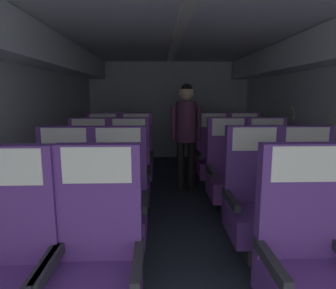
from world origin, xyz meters
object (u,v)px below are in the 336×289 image
seat_b_right_window (255,204)px  seat_c_right_window (228,175)px  seat_b_left_window (64,206)px  seat_b_right_aisle (308,204)px  seat_d_right_window (213,158)px  seat_c_left_window (89,176)px  seat_c_left_aisle (129,176)px  seat_a_left_window (7,273)px  seat_a_right_window (306,266)px  seat_a_left_aisle (97,268)px  seat_d_right_aisle (245,158)px  flight_attendant (186,127)px  seat_c_right_aisle (267,175)px  seat_d_left_window (103,159)px  seat_d_left_aisle (136,159)px  seat_b_left_aisle (119,206)px

seat_b_right_window → seat_c_right_window: size_ratio=1.00×
seat_b_left_window → seat_b_right_aisle: same height
seat_b_right_aisle → seat_d_right_window: (-0.47, 1.82, 0.00)m
seat_b_left_window → seat_c_left_window: same height
seat_b_right_window → seat_c_left_aisle: size_ratio=1.00×
seat_a_left_window → seat_b_right_aisle: bearing=23.6°
seat_a_right_window → seat_c_right_window: same height
seat_a_left_aisle → seat_d_right_aisle: (1.61, 2.71, 0.00)m
seat_b_right_window → seat_a_left_aisle: bearing=-142.5°
seat_b_left_window → flight_attendant: 2.19m
seat_a_left_window → seat_a_left_aisle: same height
seat_a_left_aisle → seat_b_right_aisle: 1.84m
seat_c_right_aisle → seat_d_left_window: (-2.08, 0.91, 0.00)m
seat_d_right_window → seat_d_left_aisle: bearing=179.5°
seat_d_left_aisle → flight_attendant: (0.72, -0.04, 0.47)m
seat_d_left_window → seat_b_right_window: bearing=-48.2°
seat_c_right_window → seat_d_left_window: (-1.62, 0.89, 0.00)m
seat_b_left_aisle → seat_c_left_aisle: (0.00, 0.91, 0.00)m
flight_attendant → seat_a_right_window: bearing=-80.6°
seat_b_left_window → seat_d_right_window: (1.60, 1.80, 0.00)m
seat_a_left_window → seat_b_left_window: size_ratio=1.00×
seat_b_left_window → seat_b_left_aisle: (0.46, -0.01, 0.00)m
flight_attendant → seat_c_left_window: bearing=-143.5°
seat_b_left_window → seat_c_right_window: 1.85m
seat_c_right_window → seat_d_left_window: bearing=151.1°
seat_a_right_window → seat_a_left_aisle: bearing=179.2°
seat_b_right_aisle → seat_d_right_aisle: size_ratio=1.00×
seat_b_left_aisle → flight_attendant: (0.74, 1.78, 0.47)m
seat_c_right_window → seat_d_right_window: bearing=90.7°
seat_b_right_aisle → seat_c_right_aisle: size_ratio=1.00×
seat_a_left_aisle → seat_b_left_window: (-0.46, 0.90, 0.00)m
seat_d_right_window → flight_attendant: (-0.40, -0.03, 0.47)m
seat_b_right_aisle → seat_c_left_aisle: size_ratio=1.00×
seat_b_right_aisle → seat_c_left_aisle: 1.86m
seat_a_right_window → seat_c_right_window: bearing=89.6°
seat_a_right_window → seat_d_left_window: bearing=120.6°
seat_b_right_aisle → seat_d_right_window: 1.88m
seat_a_left_window → seat_d_right_window: size_ratio=1.00×
seat_b_left_window → seat_c_right_window: size_ratio=1.00×
seat_c_right_aisle → seat_c_right_window: bearing=177.9°
seat_a_left_aisle → seat_d_right_aisle: 3.15m
seat_b_left_window → seat_b_right_window: size_ratio=1.00×
seat_b_left_aisle → seat_b_right_window: (1.16, -0.01, 0.00)m
seat_a_right_window → seat_c_right_window: (0.01, 1.83, 0.00)m
seat_c_right_aisle → seat_b_left_window: bearing=-156.6°
seat_c_left_window → seat_c_right_window: (1.62, 0.00, 0.00)m
seat_c_left_window → seat_c_right_aisle: same height
flight_attendant → seat_d_left_window: bearing=179.3°
seat_a_left_aisle → seat_a_right_window: same height
seat_a_left_window → seat_c_right_aisle: size_ratio=1.00×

